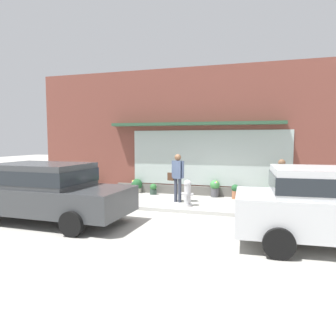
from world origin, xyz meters
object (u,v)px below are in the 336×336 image
(fire_hydrant, at_px, (187,193))
(potted_plant_window_right, at_px, (235,191))
(potted_plant_doorstep, at_px, (215,188))
(pedestrian_with_handbag, at_px, (177,174))
(pedestrian_passerby, at_px, (281,181))
(potted_plant_window_center, at_px, (153,189))
(potted_plant_trailing_edge, at_px, (137,185))
(potted_plant_near_hydrant, at_px, (93,184))
(potted_plant_low_front, at_px, (272,193))
(parked_car_dark_gray, at_px, (46,189))
(potted_plant_by_entrance, at_px, (301,187))

(fire_hydrant, height_order, potted_plant_window_right, fire_hydrant)
(fire_hydrant, height_order, potted_plant_doorstep, fire_hydrant)
(fire_hydrant, distance_m, potted_plant_doorstep, 2.02)
(fire_hydrant, relative_size, pedestrian_with_handbag, 0.52)
(pedestrian_passerby, distance_m, potted_plant_window_center, 5.20)
(potted_plant_trailing_edge, relative_size, potted_plant_near_hydrant, 0.98)
(potted_plant_window_center, bearing_deg, potted_plant_near_hydrant, 179.17)
(pedestrian_passerby, relative_size, potted_plant_trailing_edge, 2.82)
(fire_hydrant, distance_m, pedestrian_with_handbag, 0.92)
(potted_plant_window_center, distance_m, potted_plant_low_front, 4.61)
(potted_plant_trailing_edge, xyz_separation_m, potted_plant_window_center, (0.83, -0.24, -0.08))
(pedestrian_passerby, relative_size, potted_plant_doorstep, 2.47)
(potted_plant_doorstep, xyz_separation_m, potted_plant_low_front, (2.11, -0.03, -0.12))
(fire_hydrant, xyz_separation_m, potted_plant_window_center, (-1.85, 1.76, -0.23))
(potted_plant_trailing_edge, xyz_separation_m, potted_plant_doorstep, (3.33, -0.09, 0.07))
(fire_hydrant, bearing_deg, pedestrian_with_handbag, 133.50)
(potted_plant_trailing_edge, distance_m, potted_plant_low_front, 5.44)
(pedestrian_passerby, distance_m, parked_car_dark_gray, 6.89)
(pedestrian_with_handbag, height_order, potted_plant_by_entrance, pedestrian_with_handbag)
(potted_plant_near_hydrant, bearing_deg, potted_plant_by_entrance, 0.19)
(pedestrian_passerby, xyz_separation_m, potted_plant_near_hydrant, (-7.61, 1.85, -0.65))
(potted_plant_by_entrance, xyz_separation_m, potted_plant_doorstep, (-3.10, 0.08, -0.19))
(potted_plant_by_entrance, bearing_deg, potted_plant_doorstep, 178.48)
(potted_plant_window_center, bearing_deg, fire_hydrant, -43.53)
(pedestrian_passerby, bearing_deg, potted_plant_near_hydrant, 133.32)
(parked_car_dark_gray, distance_m, potted_plant_window_right, 6.74)
(potted_plant_by_entrance, bearing_deg, parked_car_dark_gray, -144.91)
(parked_car_dark_gray, xyz_separation_m, potted_plant_low_front, (5.99, 4.95, -0.64))
(potted_plant_near_hydrant, distance_m, potted_plant_window_center, 2.79)
(fire_hydrant, relative_size, potted_plant_window_center, 2.01)
(fire_hydrant, distance_m, potted_plant_window_center, 2.56)
(pedestrian_with_handbag, relative_size, potted_plant_low_front, 3.70)
(pedestrian_passerby, xyz_separation_m, parked_car_dark_gray, (-6.19, -3.02, -0.07))
(pedestrian_with_handbag, distance_m, potted_plant_by_entrance, 4.47)
(parked_car_dark_gray, relative_size, potted_plant_near_hydrant, 7.61)
(potted_plant_near_hydrant, xyz_separation_m, potted_plant_low_front, (7.40, 0.08, -0.06))
(pedestrian_with_handbag, height_order, potted_plant_low_front, pedestrian_with_handbag)
(fire_hydrant, bearing_deg, pedestrian_passerby, -0.96)
(parked_car_dark_gray, xyz_separation_m, potted_plant_window_center, (1.38, 4.83, -0.68))
(fire_hydrant, height_order, pedestrian_with_handbag, pedestrian_with_handbag)
(potted_plant_window_right, bearing_deg, parked_car_dark_gray, -134.03)
(pedestrian_with_handbag, bearing_deg, potted_plant_low_front, -143.85)
(pedestrian_passerby, bearing_deg, potted_plant_by_entrance, 34.32)
(potted_plant_trailing_edge, bearing_deg, parked_car_dark_gray, -96.16)
(pedestrian_with_handbag, xyz_separation_m, potted_plant_trailing_edge, (-2.18, 1.46, -0.71))
(potted_plant_by_entrance, distance_m, potted_plant_window_center, 5.61)
(pedestrian_passerby, bearing_deg, pedestrian_with_handbag, 137.50)
(pedestrian_passerby, height_order, potted_plant_low_front, pedestrian_passerby)
(potted_plant_near_hydrant, bearing_deg, potted_plant_low_front, 0.64)
(pedestrian_passerby, relative_size, potted_plant_window_right, 2.98)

